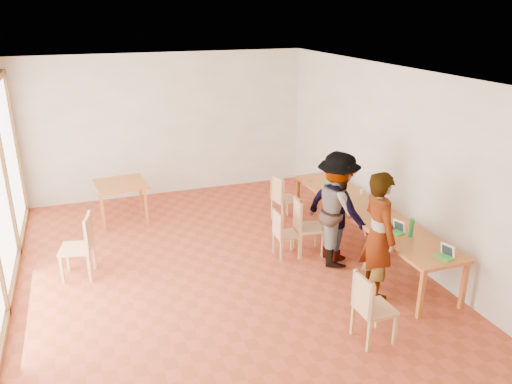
# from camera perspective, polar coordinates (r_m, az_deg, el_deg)

# --- Properties ---
(ground) EXTENTS (8.00, 8.00, 0.00)m
(ground) POSITION_cam_1_polar(r_m,az_deg,el_deg) (7.68, -4.01, -9.75)
(ground) COLOR #AF452A
(ground) RESTS_ON ground
(wall_back) EXTENTS (6.00, 0.10, 3.00)m
(wall_back) POSITION_cam_1_polar(r_m,az_deg,el_deg) (10.82, -10.09, 7.51)
(wall_back) COLOR #F0E7CF
(wall_back) RESTS_ON ground
(wall_front) EXTENTS (6.00, 0.10, 3.00)m
(wall_front) POSITION_cam_1_polar(r_m,az_deg,el_deg) (3.79, 13.20, -18.52)
(wall_front) COLOR #F0E7CF
(wall_front) RESTS_ON ground
(wall_right) EXTENTS (0.10, 8.00, 3.00)m
(wall_right) POSITION_cam_1_polar(r_m,az_deg,el_deg) (8.31, 16.05, 3.16)
(wall_right) COLOR #F0E7CF
(wall_right) RESTS_ON ground
(ceiling) EXTENTS (6.00, 8.00, 0.04)m
(ceiling) POSITION_cam_1_polar(r_m,az_deg,el_deg) (6.70, -4.66, 13.21)
(ceiling) COLOR white
(ceiling) RESTS_ON wall_back
(communal_table) EXTENTS (0.80, 4.00, 0.75)m
(communal_table) POSITION_cam_1_polar(r_m,az_deg,el_deg) (8.35, 12.49, -2.26)
(communal_table) COLOR #C8652C
(communal_table) RESTS_ON ground
(side_table) EXTENTS (0.90, 0.90, 0.75)m
(side_table) POSITION_cam_1_polar(r_m,az_deg,el_deg) (9.74, -15.16, 0.58)
(side_table) COLOR #C8652C
(side_table) RESTS_ON ground
(chair_near) EXTENTS (0.43, 0.43, 0.48)m
(chair_near) POSITION_cam_1_polar(r_m,az_deg,el_deg) (6.22, 12.78, -12.13)
(chair_near) COLOR tan
(chair_near) RESTS_ON ground
(chair_mid) EXTENTS (0.37, 0.37, 0.43)m
(chair_mid) POSITION_cam_1_polar(r_m,az_deg,el_deg) (8.05, 3.01, -4.29)
(chair_mid) COLOR tan
(chair_mid) RESTS_ON ground
(chair_far) EXTENTS (0.51, 0.51, 0.50)m
(chair_far) POSITION_cam_1_polar(r_m,az_deg,el_deg) (8.17, 5.43, -3.32)
(chair_far) COLOR tan
(chair_far) RESTS_ON ground
(chair_empty) EXTENTS (0.50, 0.50, 0.49)m
(chair_empty) POSITION_cam_1_polar(r_m,az_deg,el_deg) (9.35, 2.95, -0.25)
(chair_empty) COLOR tan
(chair_empty) RESTS_ON ground
(chair_spare) EXTENTS (0.54, 0.54, 0.52)m
(chair_spare) POSITION_cam_1_polar(r_m,az_deg,el_deg) (7.87, -19.22, -5.20)
(chair_spare) COLOR tan
(chair_spare) RESTS_ON ground
(person_near) EXTENTS (0.47, 0.69, 1.83)m
(person_near) POSITION_cam_1_polar(r_m,az_deg,el_deg) (7.06, 13.83, -4.82)
(person_near) COLOR gray
(person_near) RESTS_ON ground
(person_mid) EXTENTS (0.85, 0.97, 1.67)m
(person_mid) POSITION_cam_1_polar(r_m,az_deg,el_deg) (7.96, 9.39, -2.15)
(person_mid) COLOR gray
(person_mid) RESTS_ON ground
(person_far) EXTENTS (1.06, 1.32, 1.79)m
(person_far) POSITION_cam_1_polar(r_m,az_deg,el_deg) (7.96, 9.26, -1.69)
(person_far) COLOR gray
(person_far) RESTS_ON ground
(laptop_near) EXTENTS (0.23, 0.25, 0.18)m
(laptop_near) POSITION_cam_1_polar(r_m,az_deg,el_deg) (7.07, 20.84, -6.61)
(laptop_near) COLOR green
(laptop_near) RESTS_ON communal_table
(laptop_mid) EXTENTS (0.24, 0.26, 0.18)m
(laptop_mid) POSITION_cam_1_polar(r_m,az_deg,el_deg) (7.60, 15.86, -4.10)
(laptop_mid) COLOR green
(laptop_mid) RESTS_ON communal_table
(laptop_far) EXTENTS (0.28, 0.30, 0.21)m
(laptop_far) POSITION_cam_1_polar(r_m,az_deg,el_deg) (9.45, 8.83, 1.36)
(laptop_far) COLOR green
(laptop_far) RESTS_ON communal_table
(yellow_mug) EXTENTS (0.11, 0.11, 0.09)m
(yellow_mug) POSITION_cam_1_polar(r_m,az_deg,el_deg) (7.55, 13.94, -4.12)
(yellow_mug) COLOR orange
(yellow_mug) RESTS_ON communal_table
(green_bottle) EXTENTS (0.07, 0.07, 0.28)m
(green_bottle) POSITION_cam_1_polar(r_m,az_deg,el_deg) (7.47, 17.33, -3.93)
(green_bottle) COLOR #188136
(green_bottle) RESTS_ON communal_table
(clear_glass) EXTENTS (0.07, 0.07, 0.09)m
(clear_glass) POSITION_cam_1_polar(r_m,az_deg,el_deg) (8.98, 12.03, 0.04)
(clear_glass) COLOR silver
(clear_glass) RESTS_ON communal_table
(condiment_cup) EXTENTS (0.08, 0.08, 0.06)m
(condiment_cup) POSITION_cam_1_polar(r_m,az_deg,el_deg) (8.08, 13.74, -2.55)
(condiment_cup) COLOR white
(condiment_cup) RESTS_ON communal_table
(pink_phone) EXTENTS (0.05, 0.10, 0.01)m
(pink_phone) POSITION_cam_1_polar(r_m,az_deg,el_deg) (9.55, 6.23, 1.37)
(pink_phone) COLOR #C92E4E
(pink_phone) RESTS_ON communal_table
(black_pouch) EXTENTS (0.16, 0.26, 0.09)m
(black_pouch) POSITION_cam_1_polar(r_m,az_deg,el_deg) (8.55, 9.77, -0.86)
(black_pouch) COLOR black
(black_pouch) RESTS_ON communal_table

